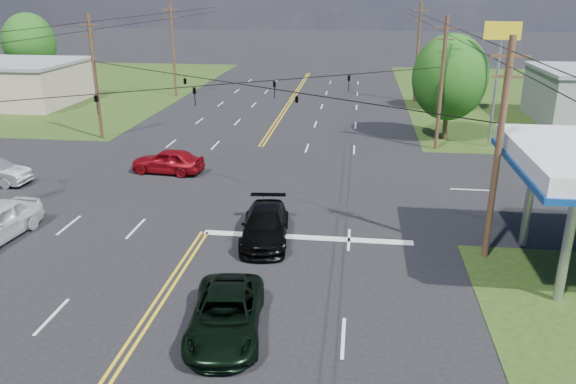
# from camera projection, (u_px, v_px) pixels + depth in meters

# --- Properties ---
(ground) EXTENTS (280.00, 280.00, 0.00)m
(ground) POSITION_uv_depth(u_px,v_px,m) (239.00, 180.00, 34.79)
(ground) COLOR black
(ground) RESTS_ON ground
(grass_nw) EXTENTS (46.00, 48.00, 0.03)m
(grass_nw) POSITION_uv_depth(u_px,v_px,m) (13.00, 86.00, 68.78)
(grass_nw) COLOR #243812
(grass_nw) RESTS_ON ground
(stop_bar) EXTENTS (10.00, 0.50, 0.02)m
(stop_bar) POSITION_uv_depth(u_px,v_px,m) (307.00, 238.00, 26.73)
(stop_bar) COLOR silver
(stop_bar) RESTS_ON ground
(pole_se) EXTENTS (1.60, 0.28, 9.50)m
(pole_se) POSITION_uv_depth(u_px,v_px,m) (498.00, 150.00, 23.19)
(pole_se) COLOR #492B1E
(pole_se) RESTS_ON ground
(pole_nw) EXTENTS (1.60, 0.28, 9.50)m
(pole_nw) POSITION_uv_depth(u_px,v_px,m) (95.00, 76.00, 43.05)
(pole_nw) COLOR #492B1E
(pole_nw) RESTS_ON ground
(pole_ne) EXTENTS (1.60, 0.28, 9.50)m
(pole_ne) POSITION_uv_depth(u_px,v_px,m) (442.00, 83.00, 39.99)
(pole_ne) COLOR #492B1E
(pole_ne) RESTS_ON ground
(pole_left_far) EXTENTS (1.60, 0.28, 10.00)m
(pole_left_far) POSITION_uv_depth(u_px,v_px,m) (173.00, 48.00, 60.70)
(pole_left_far) COLOR #492B1E
(pole_left_far) RESTS_ON ground
(pole_right_far) EXTENTS (1.60, 0.28, 10.00)m
(pole_right_far) POSITION_uv_depth(u_px,v_px,m) (418.00, 52.00, 57.63)
(pole_right_far) COLOR #492B1E
(pole_right_far) RESTS_ON ground
(span_wire_signals) EXTENTS (26.00, 18.00, 1.13)m
(span_wire_signals) POSITION_uv_depth(u_px,v_px,m) (236.00, 83.00, 32.75)
(span_wire_signals) COLOR black
(span_wire_signals) RESTS_ON ground
(power_lines) EXTENTS (26.04, 100.00, 0.64)m
(power_lines) POSITION_uv_depth(u_px,v_px,m) (226.00, 40.00, 30.00)
(power_lines) COLOR black
(power_lines) RESTS_ON ground
(tree_right_a) EXTENTS (5.70, 5.70, 8.18)m
(tree_right_a) POSITION_uv_depth(u_px,v_px,m) (450.00, 77.00, 42.68)
(tree_right_a) COLOR #492B1E
(tree_right_a) RESTS_ON ground
(tree_right_b) EXTENTS (4.94, 4.94, 7.09)m
(tree_right_b) POSITION_uv_depth(u_px,v_px,m) (458.00, 66.00, 53.81)
(tree_right_b) COLOR #492B1E
(tree_right_b) RESTS_ON ground
(tree_far_l) EXTENTS (6.08, 6.08, 8.72)m
(tree_far_l) POSITION_uv_depth(u_px,v_px,m) (29.00, 43.00, 66.66)
(tree_far_l) COLOR #492B1E
(tree_far_l) RESTS_ON ground
(pickup_dkgreen) EXTENTS (2.95, 5.40, 1.43)m
(pickup_dkgreen) POSITION_uv_depth(u_px,v_px,m) (226.00, 315.00, 19.07)
(pickup_dkgreen) COLOR black
(pickup_dkgreen) RESTS_ON ground
(suv_black) EXTENTS (2.59, 5.36, 1.51)m
(suv_black) POSITION_uv_depth(u_px,v_px,m) (265.00, 225.00, 26.24)
(suv_black) COLOR black
(suv_black) RESTS_ON ground
(sedan_red) EXTENTS (4.79, 2.35, 1.57)m
(sedan_red) POSITION_uv_depth(u_px,v_px,m) (168.00, 161.00, 36.02)
(sedan_red) COLOR maroon
(sedan_red) RESTS_ON ground
(sedan_far) EXTENTS (5.48, 2.40, 1.57)m
(sedan_far) POSITION_uv_depth(u_px,v_px,m) (560.00, 155.00, 37.22)
(sedan_far) COLOR #A6A7AB
(sedan_far) RESTS_ON ground
(polesign_ne) EXTENTS (2.49, 0.67, 9.07)m
(polesign_ne) POSITION_uv_depth(u_px,v_px,m) (500.00, 49.00, 39.72)
(polesign_ne) COLOR #A5A5AA
(polesign_ne) RESTS_ON ground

